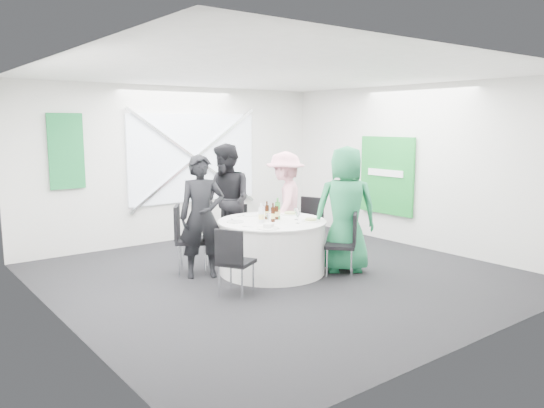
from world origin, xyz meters
TOP-DOWN VIEW (x-y plane):
  - floor at (0.00, 0.00)m, footprint 6.00×6.00m
  - ceiling at (0.00, 0.00)m, footprint 6.00×6.00m
  - wall_back at (0.00, 3.00)m, footprint 6.00×0.00m
  - wall_front at (0.00, -3.00)m, footprint 6.00×0.00m
  - wall_left at (-3.00, 0.00)m, footprint 0.00×6.00m
  - wall_right at (3.00, 0.00)m, footprint 0.00×6.00m
  - window_panel at (0.30, 2.96)m, footprint 2.60×0.03m
  - window_brace_a at (0.30, 2.92)m, footprint 2.63×0.05m
  - window_brace_b at (0.30, 2.92)m, footprint 2.63×0.05m
  - green_banner at (-2.00, 2.95)m, footprint 0.55×0.04m
  - green_sign at (2.94, 0.60)m, footprint 0.05×1.20m
  - banquet_table at (0.00, 0.20)m, footprint 1.56×1.56m
  - chair_back at (0.14, 1.22)m, footprint 0.43×0.43m
  - chair_back_left at (-1.02, 0.88)m, footprint 0.63×0.63m
  - chair_back_right at (1.14, 0.68)m, footprint 0.56×0.56m
  - chair_front_right at (0.69, -0.61)m, footprint 0.58×0.58m
  - chair_front_left at (-1.06, -0.39)m, footprint 0.54×0.54m
  - person_man_back_left at (-0.91, 0.61)m, footprint 0.74×0.63m
  - person_man_back at (-0.02, 1.35)m, footprint 0.50×0.90m
  - person_woman_pink at (0.85, 0.95)m, footprint 1.15×1.10m
  - person_woman_green at (0.86, -0.41)m, footprint 1.06×0.99m
  - plate_back at (0.01, 0.73)m, footprint 0.27×0.27m
  - plate_back_left at (-0.49, 0.41)m, footprint 0.25×0.25m
  - plate_back_right at (0.53, 0.42)m, footprint 0.29×0.29m
  - plate_front_right at (0.41, -0.18)m, footprint 0.26×0.26m
  - plate_front_left at (-0.41, -0.23)m, footprint 0.29×0.29m
  - napkin at (-0.37, -0.21)m, footprint 0.20×0.19m
  - beer_bottle_a at (-0.11, 0.31)m, footprint 0.06×0.06m
  - beer_bottle_b at (0.01, 0.33)m, footprint 0.06×0.06m
  - beer_bottle_c at (0.10, 0.22)m, footprint 0.06×0.06m
  - beer_bottle_d at (-0.05, 0.11)m, footprint 0.06×0.06m
  - green_water_bottle at (0.13, 0.23)m, footprint 0.08×0.08m
  - clear_water_bottle at (-0.21, 0.17)m, footprint 0.08×0.08m
  - wine_glass_a at (0.16, -0.18)m, footprint 0.07×0.07m
  - wine_glass_b at (0.32, 0.04)m, footprint 0.07×0.07m
  - wine_glass_c at (-0.28, -0.07)m, footprint 0.07×0.07m
  - wine_glass_d at (0.15, 0.56)m, footprint 0.07×0.07m
  - fork_a at (-0.43, 0.58)m, footprint 0.08×0.14m
  - knife_a at (-0.55, 0.36)m, footprint 0.10×0.13m
  - fork_b at (0.56, 0.33)m, footprint 0.09×0.14m
  - knife_b at (0.43, 0.58)m, footprint 0.08×0.14m
  - fork_c at (0.12, 0.76)m, footprint 0.15×0.03m
  - knife_c at (-0.15, 0.76)m, footprint 0.15×0.02m
  - fork_d at (-0.55, 0.03)m, footprint 0.10×0.13m
  - knife_d at (-0.31, -0.28)m, footprint 0.11×0.12m

SIDE VIEW (x-z plane):
  - floor at x=0.00m, z-range 0.00..0.00m
  - banquet_table at x=0.00m, z-range 0.00..0.76m
  - chair_back at x=0.14m, z-range 0.07..0.90m
  - chair_front_left at x=-1.06m, z-range 0.07..0.94m
  - chair_front_right at x=0.69m, z-range 0.08..0.99m
  - chair_back_right at x=1.14m, z-range 0.08..1.02m
  - chair_back_left at x=-1.02m, z-range 0.09..1.08m
  - fork_a at x=-0.43m, z-range 0.76..0.77m
  - knife_a at x=-0.55m, z-range 0.76..0.77m
  - fork_b at x=0.56m, z-range 0.76..0.77m
  - knife_b at x=0.43m, z-range 0.76..0.77m
  - fork_c at x=0.12m, z-range 0.76..0.77m
  - knife_c at x=-0.15m, z-range 0.76..0.77m
  - fork_d at x=-0.55m, z-range 0.76..0.77m
  - knife_d at x=-0.31m, z-range 0.76..0.77m
  - plate_back at x=0.01m, z-range 0.76..0.77m
  - plate_back_left at x=-0.49m, z-range 0.76..0.77m
  - plate_front_left at x=-0.41m, z-range 0.76..0.77m
  - plate_front_right at x=0.41m, z-range 0.76..0.80m
  - plate_back_right at x=0.53m, z-range 0.76..0.80m
  - napkin at x=-0.37m, z-range 0.78..0.82m
  - person_woman_pink at x=0.85m, z-range 0.00..1.69m
  - beer_bottle_a at x=-0.11m, z-range 0.73..0.97m
  - person_man_back_left at x=-0.91m, z-range 0.00..1.72m
  - beer_bottle_c at x=0.10m, z-range 0.73..0.99m
  - beer_bottle_b at x=0.01m, z-range 0.73..0.99m
  - clear_water_bottle at x=-0.21m, z-range 0.73..1.00m
  - beer_bottle_d at x=-0.05m, z-range 0.73..1.00m
  - green_water_bottle at x=0.13m, z-range 0.73..1.04m
  - wine_glass_a at x=0.16m, z-range 0.80..0.97m
  - wine_glass_b at x=0.32m, z-range 0.80..0.97m
  - wine_glass_c at x=-0.28m, z-range 0.80..0.97m
  - wine_glass_d at x=0.15m, z-range 0.80..0.97m
  - person_man_back at x=-0.02m, z-range 0.00..1.83m
  - person_woman_green at x=0.86m, z-range 0.00..1.83m
  - green_sign at x=2.94m, z-range 0.50..1.90m
  - wall_back at x=0.00m, z-range -1.60..4.40m
  - wall_front at x=0.00m, z-range -1.60..4.40m
  - wall_left at x=-3.00m, z-range -1.60..4.40m
  - wall_right at x=3.00m, z-range -1.60..4.40m
  - window_panel at x=0.30m, z-range 0.70..2.30m
  - window_brace_a at x=0.30m, z-range 0.58..2.42m
  - window_brace_b at x=0.30m, z-range 0.58..2.42m
  - green_banner at x=-2.00m, z-range 1.10..2.30m
  - ceiling at x=0.00m, z-range 2.80..2.80m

